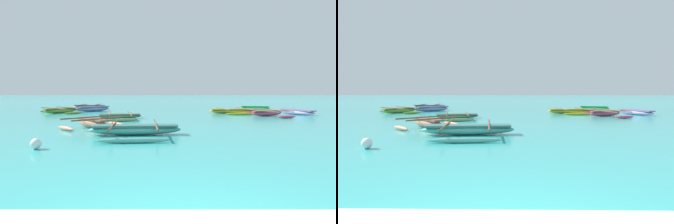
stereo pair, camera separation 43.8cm
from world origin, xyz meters
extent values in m
ellipsoid|color=gray|center=(-8.21, 26.55, 0.22)|extent=(3.20, 0.70, 0.45)
cube|color=#5A465A|center=(-8.21, 26.55, 0.41)|extent=(2.95, 0.67, 0.08)
cylinder|color=brown|center=(-7.49, 26.55, 0.47)|extent=(0.08, 2.92, 0.07)
cylinder|color=brown|center=(-8.93, 26.55, 0.47)|extent=(0.08, 2.92, 0.07)
ellipsoid|color=gray|center=(-8.22, 28.01, 0.10)|extent=(2.05, 0.21, 0.20)
ellipsoid|color=gray|center=(-8.21, 25.09, 0.10)|extent=(2.05, 0.21, 0.20)
ellipsoid|color=#668E65|center=(-3.64, 16.80, 0.15)|extent=(3.00, 1.26, 0.31)
cube|color=#455B44|center=(-3.64, 16.80, 0.27)|extent=(2.77, 1.18, 0.08)
cylinder|color=brown|center=(-2.99, 16.93, 0.33)|extent=(0.92, 4.29, 0.07)
cylinder|color=brown|center=(-4.28, 16.67, 0.33)|extent=(0.92, 4.29, 0.07)
ellipsoid|color=#668E65|center=(-4.06, 18.94, 0.10)|extent=(1.99, 0.58, 0.20)
ellipsoid|color=#668E65|center=(-3.21, 14.66, 0.10)|extent=(1.99, 0.58, 0.20)
ellipsoid|color=gold|center=(5.00, 21.43, 0.18)|extent=(4.07, 1.29, 0.36)
cube|color=olive|center=(5.00, 21.43, 0.32)|extent=(3.75, 1.22, 0.08)
cylinder|color=brown|center=(5.89, 21.54, 0.38)|extent=(0.51, 3.69, 0.07)
cylinder|color=brown|center=(4.10, 21.33, 0.38)|extent=(0.51, 3.69, 0.07)
ellipsoid|color=gold|center=(4.78, 23.27, 0.10)|extent=(2.52, 0.50, 0.20)
ellipsoid|color=gold|center=(5.22, 19.59, 0.10)|extent=(2.52, 0.50, 0.20)
ellipsoid|color=#8392CF|center=(-7.20, 23.76, 0.22)|extent=(2.92, 2.73, 0.45)
cube|color=slate|center=(-7.20, 23.76, 0.41)|extent=(2.70, 2.53, 0.08)
ellipsoid|color=#CE4568|center=(6.96, 18.82, 0.20)|extent=(2.64, 1.39, 0.40)
cube|color=brown|center=(6.96, 18.82, 0.36)|extent=(2.44, 1.30, 0.08)
cylinder|color=brown|center=(7.52, 19.04, 0.42)|extent=(1.52, 3.85, 0.07)
cylinder|color=brown|center=(6.40, 18.61, 0.42)|extent=(1.52, 3.85, 0.07)
ellipsoid|color=#CE4568|center=(6.23, 20.73, 0.10)|extent=(1.44, 0.71, 0.20)
ellipsoid|color=#CE4568|center=(7.69, 16.91, 0.10)|extent=(1.44, 0.71, 0.20)
ellipsoid|color=#B18CCE|center=(9.69, 20.05, 0.20)|extent=(2.09, 3.23, 0.40)
cube|color=slate|center=(9.69, 20.05, 0.36)|extent=(1.95, 2.98, 0.08)
ellipsoid|color=#2BE470|center=(7.49, 23.72, 0.24)|extent=(2.69, 1.23, 0.48)
cube|color=#248A4A|center=(7.49, 23.72, 0.44)|extent=(2.48, 1.16, 0.08)
ellipsoid|color=#52A9A0|center=(-1.80, 9.30, 0.21)|extent=(3.98, 1.10, 0.43)
cube|color=#3A6A64|center=(-1.80, 9.30, 0.39)|extent=(3.66, 1.04, 0.08)
cylinder|color=brown|center=(-0.92, 9.37, 0.45)|extent=(0.40, 4.08, 0.07)
cylinder|color=brown|center=(-2.68, 9.22, 0.45)|extent=(0.40, 4.08, 0.07)
ellipsoid|color=#52A9A0|center=(-1.96, 11.34, 0.10)|extent=(2.67, 0.42, 0.20)
ellipsoid|color=#52A9A0|center=(-1.63, 7.26, 0.10)|extent=(2.67, 0.42, 0.20)
ellipsoid|color=#7EA13A|center=(-9.43, 21.79, 0.21)|extent=(2.38, 2.75, 0.41)
cube|color=#52652C|center=(-9.43, 21.79, 0.37)|extent=(2.21, 2.55, 0.08)
cylinder|color=brown|center=(-9.00, 22.33, 0.43)|extent=(2.94, 2.39, 0.07)
cylinder|color=brown|center=(-9.86, 21.25, 0.43)|extent=(2.94, 2.39, 0.07)
ellipsoid|color=#7EA13A|center=(-10.88, 22.96, 0.10)|extent=(1.22, 1.45, 0.20)
ellipsoid|color=#7EA13A|center=(-7.98, 20.62, 0.10)|extent=(1.22, 1.45, 0.20)
ellipsoid|color=tan|center=(-4.22, 11.70, 0.23)|extent=(2.17, 2.19, 0.47)
cube|color=brown|center=(-4.22, 11.70, 0.43)|extent=(2.01, 2.03, 0.08)
cylinder|color=brown|center=(-3.82, 11.30, 0.49)|extent=(2.06, 2.03, 0.07)
cylinder|color=brown|center=(-4.62, 12.10, 0.49)|extent=(2.06, 2.03, 0.07)
ellipsoid|color=tan|center=(-3.22, 12.69, 0.10)|extent=(1.17, 1.18, 0.20)
ellipsoid|color=tan|center=(-5.22, 10.71, 0.10)|extent=(1.17, 1.18, 0.20)
sphere|color=white|center=(-4.63, 6.18, 0.17)|extent=(0.35, 0.35, 0.35)
camera|label=1|loc=(-0.40, -3.30, 1.87)|focal=32.00mm
camera|label=2|loc=(0.04, -3.30, 1.87)|focal=32.00mm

